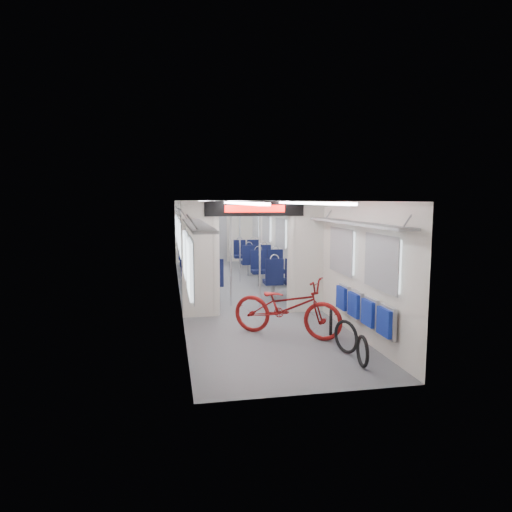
# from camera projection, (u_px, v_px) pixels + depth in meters

# --- Properties ---
(carriage) EXTENTS (12.00, 12.02, 2.31)m
(carriage) POSITION_uv_depth(u_px,v_px,m) (241.00, 234.00, 10.89)
(carriage) COLOR #515456
(carriage) RESTS_ON ground
(bicycle) EXTENTS (1.98, 1.65, 1.02)m
(bicycle) POSITION_uv_depth(u_px,v_px,m) (287.00, 307.00, 7.77)
(bicycle) COLOR maroon
(bicycle) RESTS_ON ground
(flip_bench) EXTENTS (0.12, 2.07, 0.47)m
(flip_bench) POSITION_uv_depth(u_px,v_px,m) (362.00, 309.00, 7.35)
(flip_bench) COLOR gray
(flip_bench) RESTS_ON carriage
(bike_hoop_a) EXTENTS (0.09, 0.46, 0.46)m
(bike_hoop_a) POSITION_uv_depth(u_px,v_px,m) (362.00, 353.00, 6.35)
(bike_hoop_a) COLOR black
(bike_hoop_a) RESTS_ON ground
(bike_hoop_b) EXTENTS (0.22, 0.50, 0.52)m
(bike_hoop_b) POSITION_uv_depth(u_px,v_px,m) (346.00, 338.00, 6.92)
(bike_hoop_b) COLOR black
(bike_hoop_b) RESTS_ON ground
(bike_hoop_c) EXTENTS (0.22, 0.51, 0.53)m
(bike_hoop_c) POSITION_uv_depth(u_px,v_px,m) (331.00, 323.00, 7.74)
(bike_hoop_c) COLOR black
(bike_hoop_c) RESTS_ON ground
(seat_bay_near_left) EXTENTS (0.91, 2.07, 1.10)m
(seat_bay_near_left) POSITION_uv_depth(u_px,v_px,m) (200.00, 272.00, 11.29)
(seat_bay_near_left) COLOR black
(seat_bay_near_left) RESTS_ON ground
(seat_bay_near_right) EXTENTS (0.89, 2.00, 1.08)m
(seat_bay_near_right) POSITION_uv_depth(u_px,v_px,m) (275.00, 271.00, 11.55)
(seat_bay_near_right) COLOR black
(seat_bay_near_right) RESTS_ON ground
(seat_bay_far_left) EXTENTS (0.89, 1.97, 1.07)m
(seat_bay_far_left) POSITION_uv_depth(u_px,v_px,m) (193.00, 257.00, 14.42)
(seat_bay_far_left) COLOR black
(seat_bay_far_left) RESTS_ON ground
(seat_bay_far_right) EXTENTS (0.88, 1.95, 1.06)m
(seat_bay_far_right) POSITION_uv_depth(u_px,v_px,m) (251.00, 255.00, 14.82)
(seat_bay_far_right) COLOR black
(seat_bay_far_right) RESTS_ON ground
(stanchion_near_left) EXTENTS (0.04, 0.04, 2.30)m
(stanchion_near_left) POSITION_uv_depth(u_px,v_px,m) (231.00, 254.00, 9.91)
(stanchion_near_left) COLOR silver
(stanchion_near_left) RESTS_ON ground
(stanchion_near_right) EXTENTS (0.04, 0.04, 2.30)m
(stanchion_near_right) POSITION_uv_depth(u_px,v_px,m) (260.00, 255.00, 9.77)
(stanchion_near_right) COLOR silver
(stanchion_near_right) RESTS_ON ground
(stanchion_far_left) EXTENTS (0.04, 0.04, 2.30)m
(stanchion_far_left) POSITION_uv_depth(u_px,v_px,m) (215.00, 241.00, 12.99)
(stanchion_far_left) COLOR silver
(stanchion_far_left) RESTS_ON ground
(stanchion_far_right) EXTENTS (0.04, 0.04, 2.30)m
(stanchion_far_right) POSITION_uv_depth(u_px,v_px,m) (240.00, 242.00, 12.83)
(stanchion_far_right) COLOR silver
(stanchion_far_right) RESTS_ON ground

